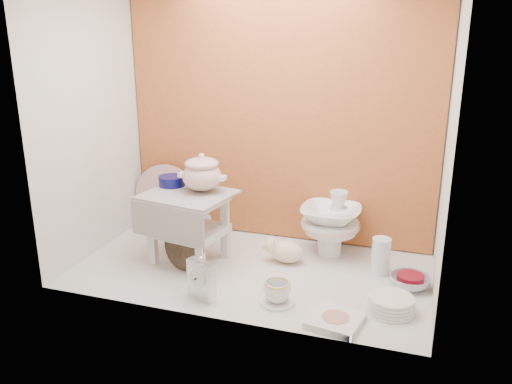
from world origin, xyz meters
TOP-DOWN VIEW (x-y plane):
  - ground at (0.00, 0.00)m, footprint 1.80×1.80m
  - niche_shell at (0.00, 0.18)m, footprint 1.86×1.03m
  - step_stool at (-0.35, 0.01)m, footprint 0.49×0.44m
  - soup_tureen at (-0.29, 0.06)m, footprint 0.26×0.26m
  - cobalt_bowl at (-0.49, 0.11)m, footprint 0.15×0.15m
  - floral_platter at (-0.69, 0.39)m, footprint 0.41×0.07m
  - blue_white_vase at (-0.48, 0.30)m, footprint 0.28×0.28m
  - lacquer_tray at (-0.33, -0.10)m, footprint 0.28×0.14m
  - mantel_clock at (-0.12, -0.36)m, footprint 0.15×0.10m
  - plush_pig at (0.15, 0.14)m, footprint 0.25×0.20m
  - teacup_saucer at (0.22, -0.29)m, footprint 0.19×0.19m
  - gold_rim_teacup at (0.22, -0.29)m, footprint 0.14×0.14m
  - lattice_dish at (0.51, -0.38)m, footprint 0.25×0.25m
  - dinner_plate_stack at (0.72, -0.20)m, footprint 0.28×0.28m
  - crystal_bowl at (0.79, 0.06)m, footprint 0.22×0.22m
  - clear_glass_vase at (0.64, 0.17)m, footprint 0.10×0.10m
  - porcelain_tower at (0.35, 0.33)m, footprint 0.40×0.40m

SIDE VIEW (x-z plane):
  - ground at x=0.00m, z-range 0.00..0.00m
  - teacup_saucer at x=0.22m, z-range 0.00..0.01m
  - lattice_dish at x=0.51m, z-range 0.00..0.03m
  - crystal_bowl at x=0.79m, z-range 0.00..0.06m
  - dinner_plate_stack at x=0.72m, z-range 0.00..0.07m
  - gold_rim_teacup at x=0.22m, z-range 0.01..0.11m
  - plush_pig at x=0.15m, z-range 0.00..0.13m
  - clear_glass_vase at x=0.64m, z-range 0.00..0.19m
  - mantel_clock at x=-0.12m, z-range 0.00..0.21m
  - blue_white_vase at x=-0.48m, z-range 0.00..0.26m
  - lacquer_tray at x=-0.33m, z-range 0.00..0.27m
  - porcelain_tower at x=0.35m, z-range 0.00..0.37m
  - step_stool at x=-0.35m, z-range 0.00..0.38m
  - floral_platter at x=-0.69m, z-range 0.00..0.41m
  - cobalt_bowl at x=-0.49m, z-range 0.38..0.43m
  - soup_tureen at x=-0.29m, z-range 0.38..0.59m
  - niche_shell at x=0.00m, z-range 0.17..1.70m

